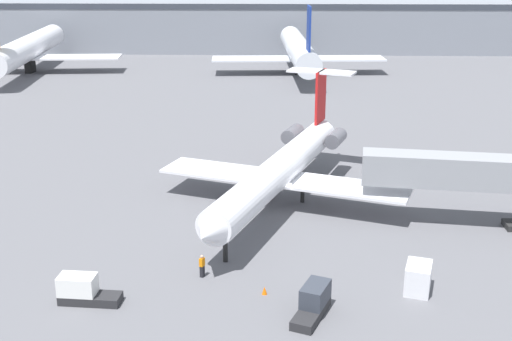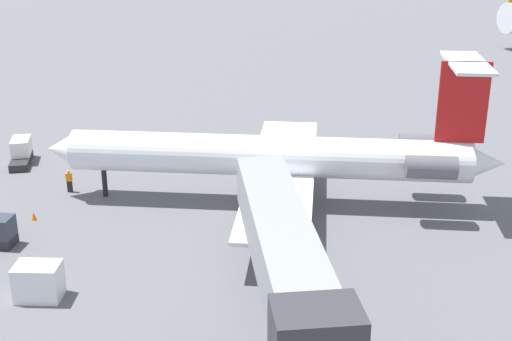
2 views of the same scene
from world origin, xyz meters
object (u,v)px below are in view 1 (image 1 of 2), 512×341
object	(u,v)px
ground_crew_marshaller	(202,266)
cargo_container_uld	(418,278)
baggage_tug_lead	(83,291)
traffic_cone_near	(265,290)
parked_airliner_west_end	(28,49)
parked_airliner_west_mid	(298,50)
jet_bridge	(487,173)
regional_jet	(282,167)
baggage_tug_trailing	(313,302)

from	to	relation	value
ground_crew_marshaller	cargo_container_uld	size ratio (longest dim) A/B	0.62
baggage_tug_lead	cargo_container_uld	bearing A→B (deg)	5.51
traffic_cone_near	parked_airliner_west_end	xyz separation A→B (m)	(-45.49, 82.97, 4.21)
baggage_tug_lead	traffic_cone_near	bearing A→B (deg)	6.75
baggage_tug_lead	parked_airliner_west_end	bearing A→B (deg)	111.77
parked_airliner_west_mid	baggage_tug_lead	bearing A→B (deg)	-101.15
jet_bridge	cargo_container_uld	distance (m)	14.08
baggage_tug_lead	traffic_cone_near	size ratio (longest dim) A/B	7.44
jet_bridge	baggage_tug_lead	bearing A→B (deg)	-155.63
ground_crew_marshaller	cargo_container_uld	distance (m)	14.83
baggage_tug_lead	cargo_container_uld	size ratio (longest dim) A/B	1.50
cargo_container_uld	parked_airliner_west_mid	distance (m)	82.63
jet_bridge	parked_airliner_west_end	world-z (taller)	parked_airliner_west_end
parked_airliner_west_mid	parked_airliner_west_end	bearing A→B (deg)	-179.85
cargo_container_uld	parked_airliner_west_end	world-z (taller)	parked_airliner_west_end
parked_airliner_west_end	parked_airliner_west_mid	xyz separation A→B (m)	(50.35, 0.13, -0.05)
regional_jet	baggage_tug_lead	xyz separation A→B (m)	(-13.09, -18.00, -2.69)
parked_airliner_west_end	cargo_container_uld	bearing A→B (deg)	-55.84
parked_airliner_west_end	baggage_tug_lead	bearing A→B (deg)	-68.23
regional_jet	parked_airliner_west_end	xyz separation A→B (m)	(-46.78, 66.38, 0.96)
jet_bridge	ground_crew_marshaller	size ratio (longest dim) A/B	10.70
regional_jet	baggage_tug_lead	distance (m)	22.41
ground_crew_marshaller	traffic_cone_near	xyz separation A→B (m)	(4.43, -2.35, -0.58)
baggage_tug_trailing	parked_airliner_west_end	bearing A→B (deg)	119.64
traffic_cone_near	parked_airliner_west_mid	distance (m)	83.36
cargo_container_uld	traffic_cone_near	xyz separation A→B (m)	(-10.31, -0.74, -0.70)
baggage_tug_lead	parked_airliner_west_mid	size ratio (longest dim) A/B	0.11
parked_airliner_west_mid	cargo_container_uld	bearing A→B (deg)	-86.22
ground_crew_marshaller	parked_airliner_west_end	world-z (taller)	parked_airliner_west_end
baggage_tug_lead	baggage_tug_trailing	world-z (taller)	same
cargo_container_uld	traffic_cone_near	size ratio (longest dim) A/B	4.95
jet_bridge	baggage_tug_trailing	xyz separation A→B (m)	(-14.76, -14.49, -3.80)
baggage_tug_trailing	cargo_container_uld	world-z (taller)	cargo_container_uld
baggage_tug_trailing	cargo_container_uld	size ratio (longest dim) A/B	1.55
ground_crew_marshaller	jet_bridge	bearing A→B (deg)	23.50
baggage_tug_lead	ground_crew_marshaller	bearing A→B (deg)	26.92
baggage_tug_trailing	cargo_container_uld	xyz separation A→B (m)	(7.20, 3.19, 0.14)
baggage_tug_lead	baggage_tug_trailing	bearing A→B (deg)	-4.05
parked_airliner_west_mid	ground_crew_marshaller	bearing A→B (deg)	-96.56
regional_jet	cargo_container_uld	bearing A→B (deg)	-60.37
ground_crew_marshaller	traffic_cone_near	distance (m)	5.04
baggage_tug_trailing	traffic_cone_near	distance (m)	4.01
jet_bridge	traffic_cone_near	bearing A→B (deg)	-146.03
cargo_container_uld	parked_airliner_west_mid	size ratio (longest dim) A/B	0.07
jet_bridge	parked_airliner_west_mid	bearing A→B (deg)	100.37
cargo_container_uld	parked_airliner_west_mid	xyz separation A→B (m)	(-5.45, 82.37, 3.46)
jet_bridge	parked_airliner_west_end	size ratio (longest dim) A/B	0.45
jet_bridge	ground_crew_marshaller	xyz separation A→B (m)	(-22.30, -9.70, -3.78)
baggage_tug_trailing	parked_airliner_west_mid	size ratio (longest dim) A/B	0.11
ground_crew_marshaller	parked_airliner_west_mid	bearing A→B (deg)	83.44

